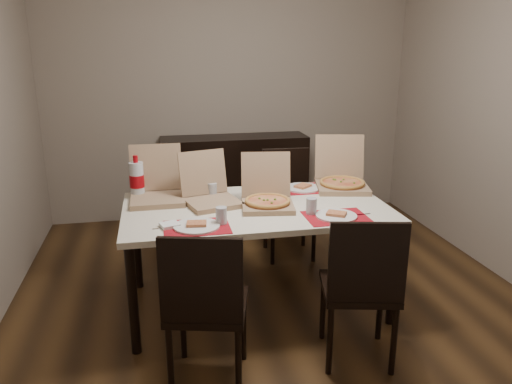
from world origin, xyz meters
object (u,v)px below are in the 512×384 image
dining_table (256,215)px  chair_far_left (182,205)px  chair_near_left (205,303)px  chair_near_right (362,285)px  sideboard (235,179)px  dip_bowl (254,195)px  pizza_box_center (267,199)px  chair_far_right (288,198)px  soda_bottle (137,180)px

dining_table → chair_far_left: (-0.47, 0.85, -0.17)m
chair_near_left → chair_near_right: same height
sideboard → dip_bowl: 1.63m
dining_table → pizza_box_center: bearing=-19.1°
chair_near_left → dip_bowl: bearing=65.9°
pizza_box_center → chair_far_right: bearing=66.5°
sideboard → dining_table: 1.82m
chair_far_right → soda_bottle: (-1.26, -0.52, 0.37)m
chair_near_left → pizza_box_center: size_ratio=2.17×
chair_near_left → dip_bowl: (0.47, 1.05, 0.25)m
chair_far_right → soda_bottle: size_ratio=2.98×
dip_bowl → dining_table: bearing=-96.6°
chair_near_left → pizza_box_center: 1.01m
sideboard → chair_far_right: 0.99m
sideboard → chair_far_right: chair_far_right is taller
sideboard → chair_far_left: 1.13m
dining_table → chair_near_left: size_ratio=1.94×
chair_near_right → chair_far_left: size_ratio=1.00×
chair_near_right → soda_bottle: bearing=137.1°
dining_table → pizza_box_center: pizza_box_center is taller
chair_near_right → dip_bowl: bearing=112.7°
sideboard → chair_near_left: chair_near_left is taller
chair_near_left → dip_bowl: chair_near_left is taller
sideboard → dip_bowl: bearing=-94.1°
sideboard → chair_near_left: (-0.58, -2.64, 0.06)m
dining_table → chair_far_right: size_ratio=1.94×
dining_table → chair_near_right: size_ratio=1.94×
sideboard → dining_table: (-0.14, -1.80, 0.23)m
chair_near_left → soda_bottle: size_ratio=2.98×
pizza_box_center → dip_bowl: size_ratio=3.65×
dip_bowl → chair_far_left: bearing=127.2°
chair_near_left → dip_bowl: size_ratio=7.92×
chair_far_left → chair_far_right: bearing=1.3°
sideboard → chair_near_left: size_ratio=1.61×
dining_table → soda_bottle: 0.90m
chair_near_left → chair_near_right: size_ratio=1.00×
chair_near_right → chair_near_left: bearing=-177.9°
sideboard → chair_near_right: 2.63m
dining_table → soda_bottle: (-0.80, 0.36, 0.20)m
chair_near_right → pizza_box_center: size_ratio=2.17×
sideboard → soda_bottle: bearing=-123.0°
chair_far_right → soda_bottle: soda_bottle is taller
chair_far_left → pizza_box_center: bearing=-58.5°
sideboard → chair_near_right: chair_near_right is taller
chair_far_right → chair_near_right: bearing=-90.6°
dining_table → pizza_box_center: 0.14m
chair_near_right → chair_far_right: bearing=89.4°
dining_table → chair_near_left: 0.96m
dining_table → chair_near_right: (0.45, -0.81, -0.17)m
sideboard → chair_near_left: bearing=-102.4°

